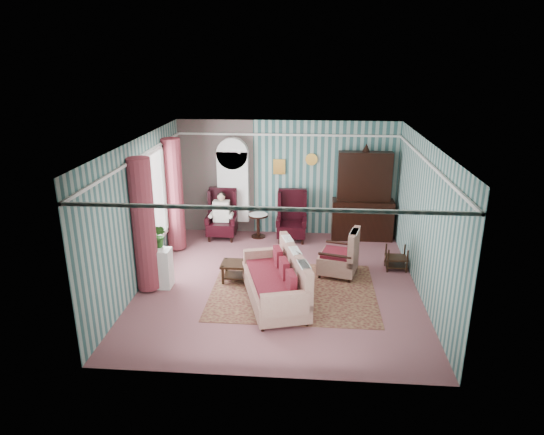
# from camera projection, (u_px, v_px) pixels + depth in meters

# --- Properties ---
(floor) EXTENTS (6.00, 6.00, 0.00)m
(floor) POSITION_uv_depth(u_px,v_px,m) (279.00, 284.00, 9.84)
(floor) COLOR #824B50
(floor) RESTS_ON ground
(room_shell) EXTENTS (5.53, 6.02, 2.91)m
(room_shell) POSITION_uv_depth(u_px,v_px,m) (248.00, 185.00, 9.41)
(room_shell) COLOR #34605E
(room_shell) RESTS_ON ground
(bookcase) EXTENTS (0.80, 0.28, 2.24)m
(bookcase) POSITION_uv_depth(u_px,v_px,m) (233.00, 191.00, 12.26)
(bookcase) COLOR silver
(bookcase) RESTS_ON floor
(dresser_hutch) EXTENTS (1.50, 0.56, 2.36)m
(dresser_hutch) POSITION_uv_depth(u_px,v_px,m) (364.00, 193.00, 11.89)
(dresser_hutch) COLOR black
(dresser_hutch) RESTS_ON floor
(wingback_left) EXTENTS (0.76, 0.80, 1.25)m
(wingback_left) POSITION_uv_depth(u_px,v_px,m) (222.00, 215.00, 12.07)
(wingback_left) COLOR black
(wingback_left) RESTS_ON floor
(wingback_right) EXTENTS (0.76, 0.80, 1.25)m
(wingback_right) POSITION_uv_depth(u_px,v_px,m) (292.00, 216.00, 11.94)
(wingback_right) COLOR black
(wingback_right) RESTS_ON floor
(seated_woman) EXTENTS (0.44, 0.40, 1.18)m
(seated_woman) POSITION_uv_depth(u_px,v_px,m) (222.00, 216.00, 12.08)
(seated_woman) COLOR beige
(seated_woman) RESTS_ON floor
(round_side_table) EXTENTS (0.50, 0.50, 0.60)m
(round_side_table) POSITION_uv_depth(u_px,v_px,m) (258.00, 226.00, 12.25)
(round_side_table) COLOR black
(round_side_table) RESTS_ON floor
(nest_table) EXTENTS (0.45, 0.38, 0.54)m
(nest_table) POSITION_uv_depth(u_px,v_px,m) (396.00, 258.00, 10.42)
(nest_table) COLOR black
(nest_table) RESTS_ON floor
(plant_stand) EXTENTS (0.55, 0.35, 0.80)m
(plant_stand) POSITION_uv_depth(u_px,v_px,m) (158.00, 268.00, 9.61)
(plant_stand) COLOR white
(plant_stand) RESTS_ON floor
(rug) EXTENTS (3.20, 2.60, 0.01)m
(rug) POSITION_uv_depth(u_px,v_px,m) (293.00, 291.00, 9.53)
(rug) COLOR #4C191D
(rug) RESTS_ON floor
(sofa) EXTENTS (1.53, 2.28, 0.97)m
(sofa) POSITION_uv_depth(u_px,v_px,m) (274.00, 279.00, 8.94)
(sofa) COLOR #C4B898
(sofa) RESTS_ON floor
(floral_armchair) EXTENTS (0.98, 1.01, 0.89)m
(floral_armchair) POSITION_uv_depth(u_px,v_px,m) (338.00, 255.00, 10.12)
(floral_armchair) COLOR #C2B696
(floral_armchair) RESTS_ON floor
(coffee_table) EXTENTS (0.97, 0.50, 0.40)m
(coffee_table) POSITION_uv_depth(u_px,v_px,m) (245.00, 272.00, 9.89)
(coffee_table) COLOR black
(coffee_table) RESTS_ON floor
(potted_plant_a) EXTENTS (0.38, 0.34, 0.39)m
(potted_plant_a) POSITION_uv_depth(u_px,v_px,m) (150.00, 241.00, 9.38)
(potted_plant_a) COLOR #1F5219
(potted_plant_a) RESTS_ON plant_stand
(potted_plant_b) EXTENTS (0.32, 0.29, 0.48)m
(potted_plant_b) POSITION_uv_depth(u_px,v_px,m) (159.00, 236.00, 9.51)
(potted_plant_b) COLOR #1A4E18
(potted_plant_b) RESTS_ON plant_stand
(potted_plant_c) EXTENTS (0.22, 0.22, 0.35)m
(potted_plant_c) POSITION_uv_depth(u_px,v_px,m) (154.00, 239.00, 9.54)
(potted_plant_c) COLOR #1C4E18
(potted_plant_c) RESTS_ON plant_stand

